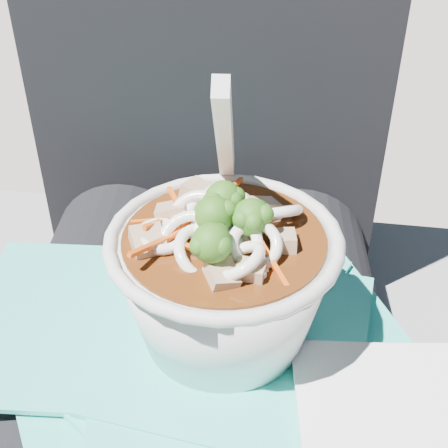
{
  "coord_description": "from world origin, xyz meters",
  "views": [
    {
      "loc": [
        0.04,
        -0.3,
        0.9
      ],
      "look_at": [
        0.03,
        0.01,
        0.68
      ],
      "focal_mm": 50.0,
      "sensor_mm": 36.0,
      "label": 1
    }
  ],
  "objects_px": {
    "person_body": "(199,310)",
    "plastic_bag": "(201,338)",
    "udon_bowl": "(224,273)",
    "lap": "(190,423)"
  },
  "relations": [
    {
      "from": "person_body",
      "to": "plastic_bag",
      "type": "xyz_separation_m",
      "value": [
        0.01,
        -0.08,
        0.05
      ]
    },
    {
      "from": "person_body",
      "to": "udon_bowl",
      "type": "xyz_separation_m",
      "value": [
        0.03,
        -0.08,
        0.11
      ]
    },
    {
      "from": "person_body",
      "to": "plastic_bag",
      "type": "height_order",
      "value": "person_body"
    },
    {
      "from": "lap",
      "to": "person_body",
      "type": "xyz_separation_m",
      "value": [
        -0.0,
        0.09,
        0.03
      ]
    },
    {
      "from": "person_body",
      "to": "udon_bowl",
      "type": "bearing_deg",
      "value": -72.17
    },
    {
      "from": "lap",
      "to": "person_body",
      "type": "height_order",
      "value": "person_body"
    },
    {
      "from": "lap",
      "to": "udon_bowl",
      "type": "distance_m",
      "value": 0.14
    },
    {
      "from": "lap",
      "to": "udon_bowl",
      "type": "bearing_deg",
      "value": 27.19
    },
    {
      "from": "person_body",
      "to": "lap",
      "type": "bearing_deg",
      "value": -90.0
    },
    {
      "from": "plastic_bag",
      "to": "person_body",
      "type": "bearing_deg",
      "value": 96.67
    }
  ]
}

